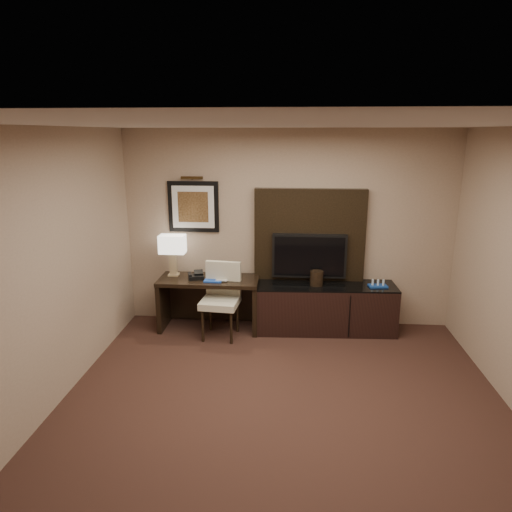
# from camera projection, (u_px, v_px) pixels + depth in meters

# --- Properties ---
(floor) EXTENTS (4.50, 5.00, 0.01)m
(floor) POSITION_uv_depth(u_px,v_px,m) (282.00, 428.00, 4.23)
(floor) COLOR #341D17
(floor) RESTS_ON ground
(ceiling) EXTENTS (4.50, 5.00, 0.01)m
(ceiling) POSITION_uv_depth(u_px,v_px,m) (287.00, 124.00, 3.52)
(ceiling) COLOR silver
(ceiling) RESTS_ON wall_back
(wall_back) EXTENTS (4.50, 0.01, 2.70)m
(wall_back) POSITION_uv_depth(u_px,v_px,m) (288.00, 229.00, 6.28)
(wall_back) COLOR tan
(wall_back) RESTS_ON floor
(wall_left) EXTENTS (0.01, 5.00, 2.70)m
(wall_left) POSITION_uv_depth(u_px,v_px,m) (30.00, 283.00, 4.04)
(wall_left) COLOR tan
(wall_left) RESTS_ON floor
(desk) EXTENTS (1.35, 0.58, 0.72)m
(desk) POSITION_uv_depth(u_px,v_px,m) (209.00, 303.00, 6.28)
(desk) COLOR black
(desk) RESTS_ON floor
(credenza) EXTENTS (1.93, 0.61, 0.66)m
(credenza) POSITION_uv_depth(u_px,v_px,m) (324.00, 308.00, 6.22)
(credenza) COLOR black
(credenza) RESTS_ON floor
(tv_wall_panel) EXTENTS (1.50, 0.12, 1.30)m
(tv_wall_panel) POSITION_uv_depth(u_px,v_px,m) (309.00, 236.00, 6.22)
(tv_wall_panel) COLOR black
(tv_wall_panel) RESTS_ON wall_back
(tv) EXTENTS (1.00, 0.08, 0.60)m
(tv) POSITION_uv_depth(u_px,v_px,m) (309.00, 256.00, 6.19)
(tv) COLOR black
(tv) RESTS_ON tv_wall_panel
(artwork) EXTENTS (0.70, 0.04, 0.70)m
(artwork) POSITION_uv_depth(u_px,v_px,m) (194.00, 207.00, 6.27)
(artwork) COLOR black
(artwork) RESTS_ON wall_back
(picture_light) EXTENTS (0.04, 0.04, 0.30)m
(picture_light) POSITION_uv_depth(u_px,v_px,m) (192.00, 178.00, 6.13)
(picture_light) COLOR #412D14
(picture_light) RESTS_ON wall_back
(desk_chair) EXTENTS (0.52, 0.59, 0.99)m
(desk_chair) POSITION_uv_depth(u_px,v_px,m) (220.00, 302.00, 5.98)
(desk_chair) COLOR beige
(desk_chair) RESTS_ON floor
(table_lamp) EXTENTS (0.38, 0.26, 0.57)m
(table_lamp) POSITION_uv_depth(u_px,v_px,m) (173.00, 255.00, 6.25)
(table_lamp) COLOR tan
(table_lamp) RESTS_ON desk
(desk_phone) EXTENTS (0.24, 0.23, 0.10)m
(desk_phone) POSITION_uv_depth(u_px,v_px,m) (196.00, 275.00, 6.17)
(desk_phone) COLOR black
(desk_phone) RESTS_ON desk
(blue_folder) EXTENTS (0.25, 0.33, 0.02)m
(blue_folder) POSITION_uv_depth(u_px,v_px,m) (215.00, 279.00, 6.14)
(blue_folder) COLOR #1A45AD
(blue_folder) RESTS_ON desk
(book) EXTENTS (0.16, 0.03, 0.22)m
(book) POSITION_uv_depth(u_px,v_px,m) (216.00, 272.00, 6.12)
(book) COLOR #B2A38C
(book) RESTS_ON desk
(ice_bucket) EXTENTS (0.22, 0.22, 0.20)m
(ice_bucket) POSITION_uv_depth(u_px,v_px,m) (317.00, 278.00, 6.09)
(ice_bucket) COLOR black
(ice_bucket) RESTS_ON credenza
(minibar_tray) EXTENTS (0.26, 0.17, 0.09)m
(minibar_tray) POSITION_uv_depth(u_px,v_px,m) (378.00, 284.00, 6.05)
(minibar_tray) COLOR #164092
(minibar_tray) RESTS_ON credenza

